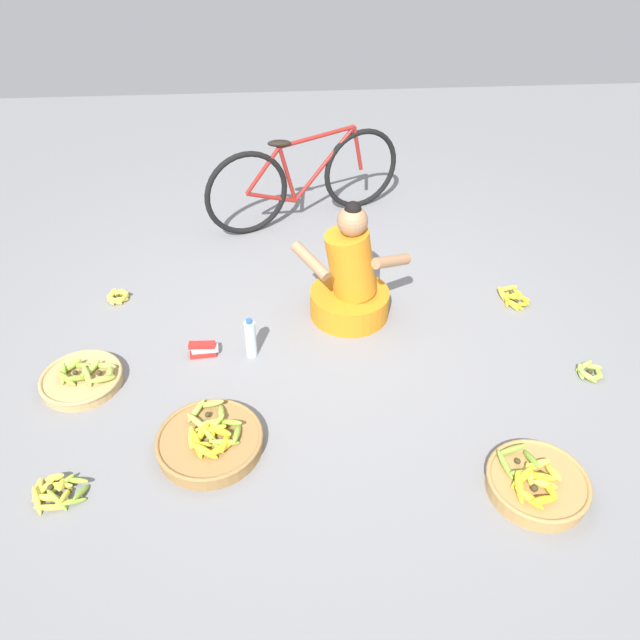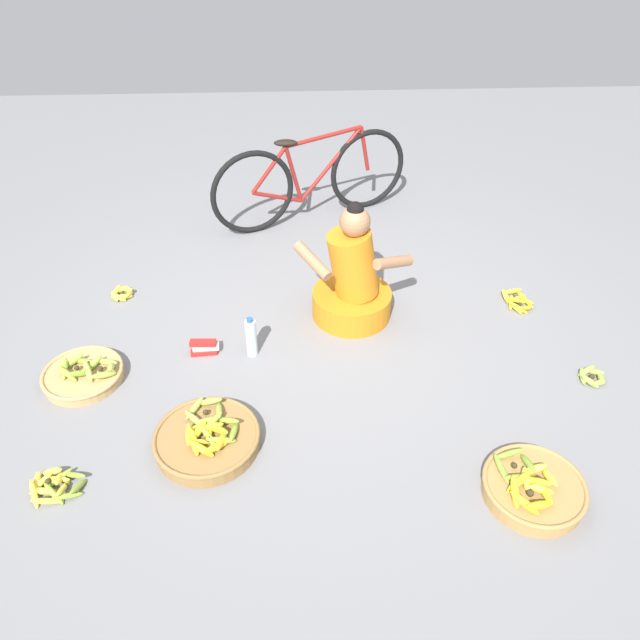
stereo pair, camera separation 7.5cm
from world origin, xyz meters
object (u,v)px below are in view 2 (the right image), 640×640
object	(u,v)px
bicycle_leaning	(312,179)
loose_bananas_mid_left	(54,485)
banana_basket_front_right	(84,374)
vendor_woman_front	(352,282)
loose_bananas_back_center	(122,293)
packet_carton_stack	(204,347)
banana_basket_near_vendor	(207,438)
loose_bananas_front_left	(518,301)
water_bottle	(251,338)
banana_basket_back_left	(533,488)
loose_bananas_near_bicycle	(592,377)

from	to	relation	value
bicycle_leaning	loose_bananas_mid_left	bearing A→B (deg)	-117.00
banana_basket_front_right	vendor_woman_front	bearing A→B (deg)	18.88
loose_bananas_mid_left	loose_bananas_back_center	bearing A→B (deg)	90.21
bicycle_leaning	packet_carton_stack	xyz separation A→B (m)	(-0.73, -1.68, -0.31)
banana_basket_near_vendor	loose_bananas_front_left	xyz separation A→B (m)	(1.99, 1.15, -0.03)
vendor_woman_front	packet_carton_stack	distance (m)	1.03
banana_basket_front_right	loose_bananas_front_left	bearing A→B (deg)	12.59
banana_basket_near_vendor	loose_bananas_back_center	xyz separation A→B (m)	(-0.73, 1.37, -0.03)
loose_bananas_front_left	loose_bananas_back_center	xyz separation A→B (m)	(-2.72, 0.21, -0.00)
water_bottle	loose_bananas_front_left	bearing A→B (deg)	13.59
banana_basket_near_vendor	packet_carton_stack	distance (m)	0.75
vendor_woman_front	banana_basket_front_right	xyz separation A→B (m)	(-1.62, -0.55, -0.22)
packet_carton_stack	banana_basket_near_vendor	bearing A→B (deg)	-82.94
vendor_woman_front	loose_bananas_mid_left	xyz separation A→B (m)	(-1.57, -1.33, -0.24)
bicycle_leaning	loose_bananas_mid_left	world-z (taller)	bicycle_leaning
banana_basket_near_vendor	loose_bananas_back_center	world-z (taller)	banana_basket_near_vendor
banana_basket_back_left	bicycle_leaning	bearing A→B (deg)	108.71
banana_basket_near_vendor	loose_bananas_back_center	distance (m)	1.55
loose_bananas_back_center	water_bottle	bearing A→B (deg)	-34.84
vendor_woman_front	banana_basket_front_right	world-z (taller)	vendor_woman_front
banana_basket_back_left	vendor_woman_front	bearing A→B (deg)	116.71
loose_bananas_back_center	water_bottle	xyz separation A→B (m)	(0.93, -0.65, 0.10)
banana_basket_back_left	loose_bananas_mid_left	bearing A→B (deg)	176.37
banana_basket_back_left	loose_bananas_back_center	xyz separation A→B (m)	(-2.31, 1.75, -0.03)
loose_bananas_back_center	packet_carton_stack	xyz separation A→B (m)	(0.63, -0.62, 0.02)
banana_basket_back_left	packet_carton_stack	distance (m)	2.02
vendor_woman_front	banana_basket_front_right	size ratio (longest dim) A/B	1.77
loose_bananas_mid_left	water_bottle	distance (m)	1.33
vendor_woman_front	loose_bananas_back_center	xyz separation A→B (m)	(-1.57, 0.28, -0.24)
loose_bananas_back_center	banana_basket_back_left	bearing A→B (deg)	-37.10
vendor_woman_front	loose_bananas_front_left	xyz separation A→B (m)	(1.15, 0.06, -0.24)
vendor_woman_front	packet_carton_stack	world-z (taller)	vendor_woman_front
water_bottle	banana_basket_front_right	bearing A→B (deg)	-169.26
loose_bananas_mid_left	packet_carton_stack	xyz separation A→B (m)	(0.63, 0.98, 0.02)
vendor_woman_front	water_bottle	distance (m)	0.75
vendor_woman_front	banana_basket_near_vendor	xyz separation A→B (m)	(-0.85, -1.09, -0.21)
loose_bananas_front_left	loose_bananas_mid_left	size ratio (longest dim) A/B	0.94
bicycle_leaning	loose_bananas_near_bicycle	distance (m)	2.59
water_bottle	packet_carton_stack	bearing A→B (deg)	175.45
water_bottle	packet_carton_stack	size ratio (longest dim) A/B	1.56
banana_basket_near_vendor	banana_basket_back_left	world-z (taller)	banana_basket_back_left
loose_bananas_mid_left	packet_carton_stack	world-z (taller)	packet_carton_stack
loose_bananas_front_left	vendor_woman_front	bearing A→B (deg)	-176.80
loose_bananas_front_left	packet_carton_stack	distance (m)	2.13
banana_basket_near_vendor	loose_bananas_front_left	distance (m)	2.30
water_bottle	loose_bananas_near_bicycle	bearing A→B (deg)	-9.45
banana_basket_near_vendor	vendor_woman_front	bearing A→B (deg)	52.05
banana_basket_back_left	water_bottle	size ratio (longest dim) A/B	1.79
banana_basket_back_left	water_bottle	xyz separation A→B (m)	(-1.39, 1.10, 0.07)
bicycle_leaning	banana_basket_back_left	world-z (taller)	bicycle_leaning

